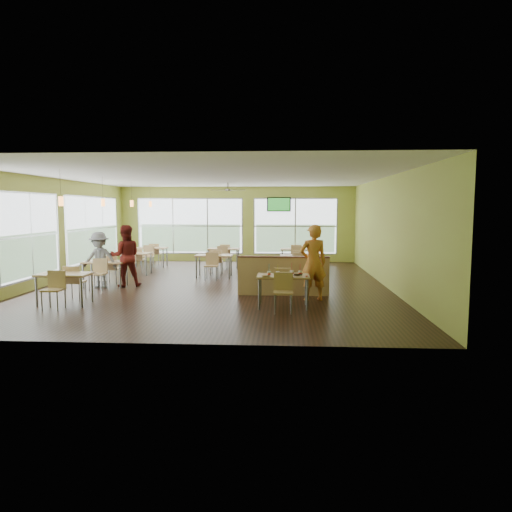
% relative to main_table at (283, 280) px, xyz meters
% --- Properties ---
extents(room, '(12.00, 12.04, 3.20)m').
position_rel_main_table_xyz_m(room, '(-2.00, 3.00, 0.97)').
color(room, black).
rests_on(room, ground).
extents(window_bays, '(9.24, 10.24, 2.38)m').
position_rel_main_table_xyz_m(window_bays, '(-4.65, 6.08, 0.85)').
color(window_bays, white).
rests_on(window_bays, room).
extents(main_table, '(1.22, 1.52, 0.87)m').
position_rel_main_table_xyz_m(main_table, '(0.00, 0.00, 0.00)').
color(main_table, tan).
rests_on(main_table, floor).
extents(half_wall_divider, '(2.40, 0.14, 1.04)m').
position_rel_main_table_xyz_m(half_wall_divider, '(0.00, 1.45, -0.11)').
color(half_wall_divider, tan).
rests_on(half_wall_divider, floor).
extents(dining_tables, '(6.92, 8.72, 0.87)m').
position_rel_main_table_xyz_m(dining_tables, '(-3.05, 4.71, -0.00)').
color(dining_tables, tan).
rests_on(dining_tables, floor).
extents(pendant_lights, '(0.11, 7.31, 0.86)m').
position_rel_main_table_xyz_m(pendant_lights, '(-5.20, 3.68, 1.82)').
color(pendant_lights, '#2D2119').
rests_on(pendant_lights, ceiling).
extents(ceiling_fan, '(1.25, 1.25, 0.29)m').
position_rel_main_table_xyz_m(ceiling_fan, '(-2.00, 6.00, 2.32)').
color(ceiling_fan, '#2D2119').
rests_on(ceiling_fan, ceiling).
extents(tv_backwall, '(1.00, 0.07, 0.60)m').
position_rel_main_table_xyz_m(tv_backwall, '(-0.20, 8.90, 1.82)').
color(tv_backwall, black).
rests_on(tv_backwall, wall_back).
extents(man_plaid, '(0.78, 0.61, 1.89)m').
position_rel_main_table_xyz_m(man_plaid, '(0.74, 0.84, 0.31)').
color(man_plaid, '#E84A19').
rests_on(man_plaid, floor).
extents(patron_maroon, '(1.06, 0.94, 1.80)m').
position_rel_main_table_xyz_m(patron_maroon, '(-4.61, 2.56, 0.27)').
color(patron_maroon, '#5F1712').
rests_on(patron_maroon, floor).
extents(patron_grey, '(1.06, 0.62, 1.62)m').
position_rel_main_table_xyz_m(patron_grey, '(-5.29, 2.31, 0.18)').
color(patron_grey, slate).
rests_on(patron_grey, floor).
extents(cup_blue, '(0.09, 0.09, 0.31)m').
position_rel_main_table_xyz_m(cup_blue, '(-0.32, -0.20, 0.18)').
color(cup_blue, white).
rests_on(cup_blue, main_table).
extents(cup_yellow, '(0.08, 0.08, 0.30)m').
position_rel_main_table_xyz_m(cup_yellow, '(-0.12, -0.20, 0.18)').
color(cup_yellow, white).
rests_on(cup_yellow, main_table).
extents(cup_red_near, '(0.09, 0.09, 0.34)m').
position_rel_main_table_xyz_m(cup_red_near, '(0.19, -0.14, 0.19)').
color(cup_red_near, white).
rests_on(cup_red_near, main_table).
extents(cup_red_far, '(0.08, 0.08, 0.31)m').
position_rel_main_table_xyz_m(cup_red_far, '(0.38, -0.07, 0.18)').
color(cup_red_far, white).
rests_on(cup_red_far, main_table).
extents(food_basket, '(0.23, 0.23, 0.05)m').
position_rel_main_table_xyz_m(food_basket, '(0.34, -0.01, 0.15)').
color(food_basket, black).
rests_on(food_basket, main_table).
extents(ketchup_cup, '(0.05, 0.05, 0.02)m').
position_rel_main_table_xyz_m(ketchup_cup, '(0.53, -0.19, 0.13)').
color(ketchup_cup, '#A62B0E').
rests_on(ketchup_cup, main_table).
extents(wrapper_left, '(0.18, 0.17, 0.04)m').
position_rel_main_table_xyz_m(wrapper_left, '(-0.42, -0.26, 0.14)').
color(wrapper_left, '#AC8353').
rests_on(wrapper_left, main_table).
extents(wrapper_mid, '(0.25, 0.23, 0.06)m').
position_rel_main_table_xyz_m(wrapper_mid, '(0.05, 0.02, 0.15)').
color(wrapper_mid, '#AC8353').
rests_on(wrapper_mid, main_table).
extents(wrapper_right, '(0.14, 0.12, 0.03)m').
position_rel_main_table_xyz_m(wrapper_right, '(0.16, -0.30, 0.13)').
color(wrapper_right, '#AC8353').
rests_on(wrapper_right, main_table).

